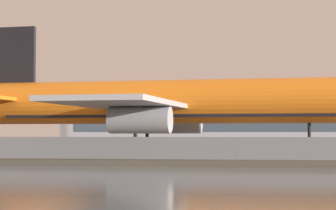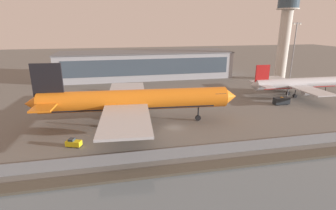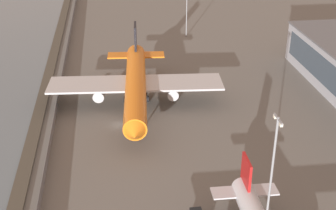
# 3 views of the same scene
# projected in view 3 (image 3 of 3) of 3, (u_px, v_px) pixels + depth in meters

# --- Properties ---
(ground_plane) EXTENTS (500.00, 500.00, 0.00)m
(ground_plane) POSITION_uv_depth(u_px,v_px,m) (120.00, 125.00, 116.01)
(ground_plane) COLOR #66635E
(shoreline_seawall) EXTENTS (320.00, 3.00, 0.50)m
(shoreline_seawall) POSITION_uv_depth(u_px,v_px,m) (35.00, 129.00, 113.51)
(shoreline_seawall) COLOR #474238
(shoreline_seawall) RESTS_ON ground
(perimeter_fence) EXTENTS (280.00, 0.10, 2.37)m
(perimeter_fence) POSITION_uv_depth(u_px,v_px,m) (53.00, 125.00, 113.62)
(perimeter_fence) COLOR slate
(perimeter_fence) RESTS_ON ground
(cargo_jet_orange) EXTENTS (54.61, 46.73, 16.52)m
(cargo_jet_orange) POSITION_uv_depth(u_px,v_px,m) (136.00, 84.00, 122.53)
(cargo_jet_orange) COLOR orange
(cargo_jet_orange) RESTS_ON ground
(baggage_tug) EXTENTS (3.56, 2.61, 1.80)m
(baggage_tug) POSITION_uv_depth(u_px,v_px,m) (95.00, 85.00, 135.97)
(baggage_tug) COLOR yellow
(baggage_tug) RESTS_ON ground
(apron_light_mast_apron_west) EXTENTS (3.20, 0.40, 25.91)m
(apron_light_mast_apron_west) POSITION_uv_depth(u_px,v_px,m) (270.00, 186.00, 69.64)
(apron_light_mast_apron_west) COLOR gray
(apron_light_mast_apron_west) RESTS_ON ground
(apron_light_mast_apron_east) EXTENTS (3.20, 0.40, 18.47)m
(apron_light_mast_apron_east) POSITION_uv_depth(u_px,v_px,m) (187.00, 9.00, 173.65)
(apron_light_mast_apron_east) COLOR gray
(apron_light_mast_apron_east) RESTS_ON ground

